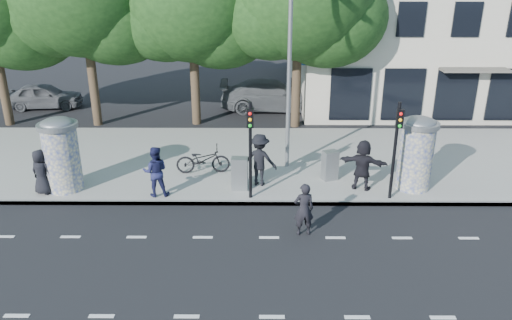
{
  "coord_description": "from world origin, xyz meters",
  "views": [
    {
      "loc": [
        -0.31,
        -11.66,
        7.76
      ],
      "look_at": [
        -0.41,
        3.5,
        1.68
      ],
      "focal_mm": 35.0,
      "sensor_mm": 36.0,
      "label": 1
    }
  ],
  "objects_px": {
    "traffic_pole_near": "(250,141)",
    "ped_a": "(41,172)",
    "cabinet_left": "(240,174)",
    "car_right": "(272,95)",
    "street_lamp": "(290,48)",
    "ped_c": "(155,171)",
    "ped_f": "(363,165)",
    "bicycle": "(203,160)",
    "man_road": "(304,209)",
    "car_left": "(44,96)",
    "ped_d": "(260,160)",
    "traffic_pole_far": "(396,141)",
    "ad_column_left": "(61,153)",
    "ad_column_right": "(416,151)",
    "cabinet_right": "(330,165)"
  },
  "relations": [
    {
      "from": "ad_column_right",
      "to": "street_lamp",
      "type": "bearing_deg",
      "value": 156.27
    },
    {
      "from": "traffic_pole_far",
      "to": "car_left",
      "type": "height_order",
      "value": "traffic_pole_far"
    },
    {
      "from": "ad_column_left",
      "to": "cabinet_left",
      "type": "bearing_deg",
      "value": 0.35
    },
    {
      "from": "traffic_pole_near",
      "to": "car_left",
      "type": "distance_m",
      "value": 16.71
    },
    {
      "from": "street_lamp",
      "to": "ped_f",
      "type": "bearing_deg",
      "value": -38.93
    },
    {
      "from": "man_road",
      "to": "ped_c",
      "type": "bearing_deg",
      "value": -34.33
    },
    {
      "from": "ped_a",
      "to": "bicycle",
      "type": "bearing_deg",
      "value": -142.64
    },
    {
      "from": "cabinet_left",
      "to": "car_right",
      "type": "distance_m",
      "value": 10.79
    },
    {
      "from": "ped_c",
      "to": "bicycle",
      "type": "distance_m",
      "value": 2.47
    },
    {
      "from": "traffic_pole_far",
      "to": "ped_f",
      "type": "relative_size",
      "value": 1.85
    },
    {
      "from": "traffic_pole_far",
      "to": "car_right",
      "type": "relative_size",
      "value": 0.6
    },
    {
      "from": "ad_column_right",
      "to": "cabinet_left",
      "type": "bearing_deg",
      "value": -178.5
    },
    {
      "from": "ped_a",
      "to": "cabinet_right",
      "type": "xyz_separation_m",
      "value": [
        10.16,
        1.28,
        -0.25
      ]
    },
    {
      "from": "traffic_pole_far",
      "to": "ped_d",
      "type": "relative_size",
      "value": 1.77
    },
    {
      "from": "ped_c",
      "to": "ped_d",
      "type": "xyz_separation_m",
      "value": [
        3.57,
        0.93,
        0.07
      ]
    },
    {
      "from": "car_right",
      "to": "bicycle",
      "type": "bearing_deg",
      "value": 161.52
    },
    {
      "from": "ad_column_left",
      "to": "traffic_pole_near",
      "type": "bearing_deg",
      "value": -6.11
    },
    {
      "from": "man_road",
      "to": "bicycle",
      "type": "xyz_separation_m",
      "value": [
        -3.49,
        4.37,
        -0.16
      ]
    },
    {
      "from": "car_right",
      "to": "ped_a",
      "type": "bearing_deg",
      "value": 142.15
    },
    {
      "from": "ped_d",
      "to": "car_left",
      "type": "distance_m",
      "value": 16.1
    },
    {
      "from": "cabinet_right",
      "to": "ad_column_right",
      "type": "bearing_deg",
      "value": -34.36
    },
    {
      "from": "ped_d",
      "to": "car_left",
      "type": "relative_size",
      "value": 0.47
    },
    {
      "from": "cabinet_right",
      "to": "car_left",
      "type": "bearing_deg",
      "value": 124.81
    },
    {
      "from": "ad_column_right",
      "to": "ped_c",
      "type": "bearing_deg",
      "value": -175.6
    },
    {
      "from": "street_lamp",
      "to": "ped_c",
      "type": "xyz_separation_m",
      "value": [
        -4.66,
        -2.63,
        -3.75
      ]
    },
    {
      "from": "ad_column_right",
      "to": "ped_a",
      "type": "relative_size",
      "value": 1.63
    },
    {
      "from": "car_left",
      "to": "cabinet_left",
      "type": "bearing_deg",
      "value": -139.74
    },
    {
      "from": "ped_d",
      "to": "man_road",
      "type": "relative_size",
      "value": 1.14
    },
    {
      "from": "traffic_pole_near",
      "to": "car_left",
      "type": "bearing_deg",
      "value": 135.07
    },
    {
      "from": "ped_f",
      "to": "bicycle",
      "type": "distance_m",
      "value": 5.98
    },
    {
      "from": "street_lamp",
      "to": "ped_a",
      "type": "relative_size",
      "value": 4.93
    },
    {
      "from": "ped_f",
      "to": "car_left",
      "type": "bearing_deg",
      "value": -15.6
    },
    {
      "from": "traffic_pole_far",
      "to": "cabinet_right",
      "type": "distance_m",
      "value": 2.91
    },
    {
      "from": "traffic_pole_near",
      "to": "ped_a",
      "type": "height_order",
      "value": "traffic_pole_near"
    },
    {
      "from": "cabinet_left",
      "to": "car_right",
      "type": "height_order",
      "value": "car_right"
    },
    {
      "from": "ped_c",
      "to": "street_lamp",
      "type": "bearing_deg",
      "value": -156.22
    },
    {
      "from": "ad_column_left",
      "to": "cabinet_left",
      "type": "xyz_separation_m",
      "value": [
        6.2,
        0.04,
        -0.79
      ]
    },
    {
      "from": "ad_column_right",
      "to": "ped_f",
      "type": "distance_m",
      "value": 1.92
    },
    {
      "from": "ped_a",
      "to": "ped_d",
      "type": "xyz_separation_m",
      "value": [
        7.56,
        0.81,
        0.15
      ]
    },
    {
      "from": "ped_f",
      "to": "ped_c",
      "type": "bearing_deg",
      "value": 23.88
    },
    {
      "from": "ad_column_left",
      "to": "man_road",
      "type": "distance_m",
      "value": 8.75
    },
    {
      "from": "ad_column_right",
      "to": "car_left",
      "type": "height_order",
      "value": "ad_column_right"
    },
    {
      "from": "traffic_pole_far",
      "to": "car_right",
      "type": "distance_m",
      "value": 12.14
    },
    {
      "from": "ad_column_left",
      "to": "car_left",
      "type": "bearing_deg",
      "value": 115.13
    },
    {
      "from": "man_road",
      "to": "car_right",
      "type": "xyz_separation_m",
      "value": [
        -0.62,
        13.62,
        -0.02
      ]
    },
    {
      "from": "ped_d",
      "to": "ped_f",
      "type": "xyz_separation_m",
      "value": [
        3.63,
        -0.35,
        -0.05
      ]
    },
    {
      "from": "traffic_pole_near",
      "to": "street_lamp",
      "type": "bearing_deg",
      "value": 63.77
    },
    {
      "from": "ped_f",
      "to": "car_right",
      "type": "bearing_deg",
      "value": -55.35
    },
    {
      "from": "ped_f",
      "to": "bicycle",
      "type": "relative_size",
      "value": 0.9
    },
    {
      "from": "traffic_pole_near",
      "to": "ped_f",
      "type": "xyz_separation_m",
      "value": [
        3.94,
        0.79,
        -1.16
      ]
    }
  ]
}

